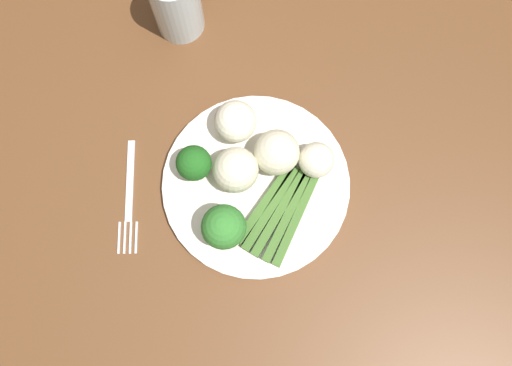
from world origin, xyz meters
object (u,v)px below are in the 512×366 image
at_px(cauliflower_edge, 277,152).
at_px(cauliflower_front_left, 236,170).
at_px(cauliflower_front, 235,121).
at_px(fork, 129,198).
at_px(plate, 256,185).
at_px(asparagus_bundle, 279,212).
at_px(water_glass, 176,2).
at_px(dining_table, 261,207).
at_px(broccoli_right, 224,227).
at_px(broccoli_outer_edge, 194,163).
at_px(cauliflower_mid, 316,160).

xyz_separation_m(cauliflower_edge, cauliflower_front_left, (0.06, 0.01, -0.00)).
height_order(cauliflower_front, fork, cauliflower_front).
bearing_deg(plate, asparagus_bundle, 113.34).
height_order(cauliflower_front_left, water_glass, water_glass).
relative_size(dining_table, asparagus_bundle, 8.47).
height_order(dining_table, water_glass, water_glass).
relative_size(plate, cauliflower_edge, 4.18).
distance_m(asparagus_bundle, fork, 0.22).
distance_m(plate, broccoli_right, 0.09).
bearing_deg(dining_table, cauliflower_front_left, -46.13).
relative_size(dining_table, plate, 4.47).
distance_m(broccoli_outer_edge, cauliflower_front, 0.08).
xyz_separation_m(plate, water_glass, (0.05, -0.28, 0.05)).
height_order(fork, water_glass, water_glass).
bearing_deg(water_glass, dining_table, 100.69).
bearing_deg(cauliflower_edge, cauliflower_mid, 156.78).
bearing_deg(asparagus_bundle, broccoli_right, -40.65).
height_order(dining_table, broccoli_right, broccoli_right).
relative_size(cauliflower_front_left, cauliflower_mid, 1.26).
height_order(plate, fork, plate).
height_order(cauliflower_edge, water_glass, water_glass).
height_order(asparagus_bundle, cauliflower_edge, cauliflower_edge).
bearing_deg(broccoli_right, cauliflower_edge, -138.00).
xyz_separation_m(broccoli_right, cauliflower_mid, (-0.14, -0.06, -0.02)).
xyz_separation_m(broccoli_right, fork, (0.12, -0.08, -0.06)).
bearing_deg(water_glass, plate, 100.01).
relative_size(broccoli_outer_edge, cauliflower_front, 1.01).
xyz_separation_m(asparagus_bundle, broccoli_right, (0.08, 0.01, 0.04)).
distance_m(plate, broccoli_outer_edge, 0.10).
bearing_deg(cauliflower_front_left, broccoli_outer_edge, -22.62).
relative_size(cauliflower_front, fork, 0.36).
bearing_deg(asparagus_bundle, plate, -112.31).
relative_size(cauliflower_front, water_glass, 0.51).
bearing_deg(cauliflower_mid, water_glass, -63.38).
bearing_deg(plate, cauliflower_mid, -175.53).
xyz_separation_m(cauliflower_front, fork, (0.17, 0.06, -0.04)).
height_order(asparagus_bundle, water_glass, water_glass).
relative_size(asparagus_bundle, cauliflower_edge, 2.21).
height_order(cauliflower_front_left, fork, cauliflower_front_left).
height_order(dining_table, cauliflower_edge, cauliflower_edge).
relative_size(plate, asparagus_bundle, 1.90).
xyz_separation_m(dining_table, cauliflower_front_left, (0.03, -0.03, 0.16)).
relative_size(broccoli_outer_edge, broccoli_right, 0.82).
height_order(cauliflower_front, water_glass, water_glass).
height_order(cauliflower_edge, fork, cauliflower_edge).
relative_size(asparagus_bundle, cauliflower_front_left, 2.22).
bearing_deg(water_glass, fork, 62.78).
bearing_deg(asparagus_bundle, cauliflower_front, -123.57).
xyz_separation_m(broccoli_outer_edge, water_glass, (-0.03, -0.24, 0.01)).
distance_m(broccoli_outer_edge, broccoli_right, 0.10).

